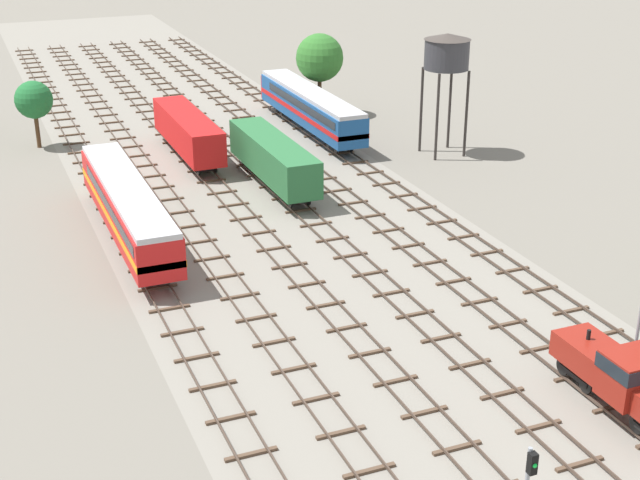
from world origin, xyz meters
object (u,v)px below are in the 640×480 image
Objects in this scene: shunter_loco_centre_right_nearest at (627,377)px; freight_boxcar_centre_left_midfar at (188,131)px; freight_boxcar_centre_mid at (273,157)px; diesel_railcar_right_far at (310,106)px; water_tower at (447,53)px; diesel_railcar_far_left_near at (127,205)px.

freight_boxcar_centre_left_midfar is at bearing 100.39° from shunter_loco_centre_right_nearest.
freight_boxcar_centre_mid is 15.91m from diesel_railcar_right_far.
freight_boxcar_centre_left_midfar is at bearing 160.99° from water_tower.
shunter_loco_centre_right_nearest is at bearing -60.15° from diesel_railcar_far_left_near.
water_tower is at bearing 17.85° from diesel_railcar_far_left_near.
diesel_railcar_far_left_near is 1.46× the size of freight_boxcar_centre_mid.
diesel_railcar_far_left_near is at bearing -136.51° from diesel_railcar_right_far.
diesel_railcar_far_left_near is (-17.04, 29.69, 0.59)m from shunter_loco_centre_right_nearest.
freight_boxcar_centre_left_midfar is 1.33× the size of water_tower.
freight_boxcar_centre_mid is (12.79, 6.77, -0.15)m from diesel_railcar_far_left_near.
diesel_railcar_right_far is at bearing 57.65° from freight_boxcar_centre_mid.
shunter_loco_centre_right_nearest is 0.60× the size of freight_boxcar_centre_left_midfar.
freight_boxcar_centre_mid is (-4.25, 36.46, 0.44)m from shunter_loco_centre_right_nearest.
freight_boxcar_centre_mid is 18.16m from water_tower.
freight_boxcar_centre_left_midfar is 23.15m from water_tower.
water_tower is (29.55, 9.52, 6.28)m from diesel_railcar_far_left_near.
water_tower is at bearing -52.34° from diesel_railcar_right_far.
freight_boxcar_centre_mid and freight_boxcar_centre_left_midfar have the same top height.
water_tower reaches higher than diesel_railcar_far_left_near.
diesel_railcar_far_left_near is at bearing -162.15° from water_tower.
shunter_loco_centre_right_nearest is at bearing -94.88° from diesel_railcar_right_far.
diesel_railcar_right_far is at bearing 43.49° from diesel_railcar_far_left_near.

